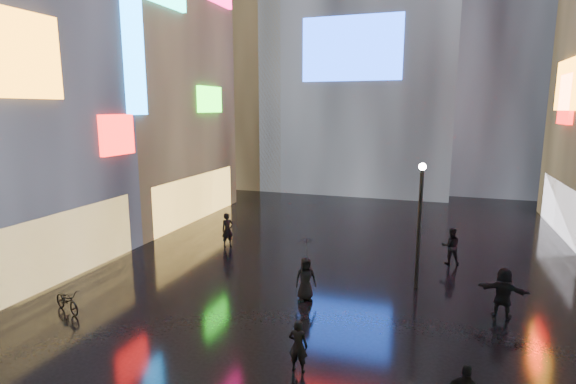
% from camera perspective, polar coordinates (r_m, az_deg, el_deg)
% --- Properties ---
extents(ground, '(140.00, 140.00, 0.00)m').
position_cam_1_polar(ground, '(21.46, 6.87, -9.45)').
color(ground, black).
rests_on(ground, ground).
extents(building_left_far, '(10.28, 12.00, 22.00)m').
position_cam_1_polar(building_left_far, '(32.78, -19.94, 16.37)').
color(building_left_far, black).
rests_on(building_left_far, ground).
extents(tower_flank_left, '(10.00, 10.00, 26.00)m').
position_cam_1_polar(tower_flank_left, '(45.82, -4.97, 17.65)').
color(tower_flank_left, black).
rests_on(tower_flank_left, ground).
extents(lamp_far, '(0.30, 0.30, 5.20)m').
position_cam_1_polar(lamp_far, '(18.91, 16.37, -3.25)').
color(lamp_far, black).
rests_on(lamp_far, ground).
extents(pedestrian_4, '(0.97, 0.86, 1.67)m').
position_cam_1_polar(pedestrian_4, '(17.67, 2.24, -10.96)').
color(pedestrian_4, black).
rests_on(pedestrian_4, ground).
extents(pedestrian_5, '(1.77, 0.80, 1.84)m').
position_cam_1_polar(pedestrian_5, '(17.91, 25.66, -11.46)').
color(pedestrian_5, black).
rests_on(pedestrian_5, ground).
extents(pedestrian_6, '(0.76, 0.79, 1.82)m').
position_cam_1_polar(pedestrian_6, '(24.34, -7.68, -4.79)').
color(pedestrian_6, black).
rests_on(pedestrian_6, ground).
extents(pedestrian_7, '(0.96, 0.81, 1.76)m').
position_cam_1_polar(pedestrian_7, '(22.83, 19.98, -6.47)').
color(pedestrian_7, black).
rests_on(pedestrian_7, ground).
extents(umbrella_2, '(1.16, 1.15, 0.80)m').
position_cam_1_polar(umbrella_2, '(17.26, 2.27, -7.13)').
color(umbrella_2, black).
rests_on(umbrella_2, pedestrian_4).
extents(bicycle, '(1.72, 1.11, 0.85)m').
position_cam_1_polar(bicycle, '(18.64, -26.24, -12.27)').
color(bicycle, black).
rests_on(bicycle, ground).
extents(pedestrian_8, '(0.57, 0.38, 1.55)m').
position_cam_1_polar(pedestrian_8, '(13.29, 1.28, -18.93)').
color(pedestrian_8, black).
rests_on(pedestrian_8, ground).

